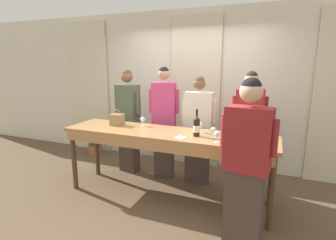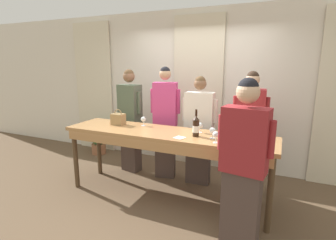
{
  "view_description": "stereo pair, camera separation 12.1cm",
  "coord_description": "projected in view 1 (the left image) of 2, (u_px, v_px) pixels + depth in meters",
  "views": [
    {
      "loc": [
        1.3,
        -3.18,
        1.88
      ],
      "look_at": [
        0.0,
        0.07,
        1.11
      ],
      "focal_mm": 28.0,
      "sensor_mm": 36.0,
      "label": 1
    },
    {
      "loc": [
        1.41,
        -3.14,
        1.88
      ],
      "look_at": [
        0.0,
        0.07,
        1.11
      ],
      "focal_mm": 28.0,
      "sensor_mm": 36.0,
      "label": 2
    }
  ],
  "objects": [
    {
      "name": "wall_back",
      "position": [
        196.0,
        89.0,
        4.78
      ],
      "size": [
        12.0,
        0.06,
        2.8
      ],
      "color": "silver",
      "rests_on": "ground_plane"
    },
    {
      "name": "curtain_panel_left",
      "position": [
        90.0,
        88.0,
        5.57
      ],
      "size": [
        0.9,
        0.03,
        2.69
      ],
      "color": "beige",
      "rests_on": "ground_plane"
    },
    {
      "name": "wine_glass_front_mid",
      "position": [
        217.0,
        134.0,
        3.07
      ],
      "size": [
        0.08,
        0.08,
        0.14
      ],
      "color": "white",
      "rests_on": "tasting_bar"
    },
    {
      "name": "handbag",
      "position": [
        117.0,
        119.0,
        3.92
      ],
      "size": [
        0.19,
        0.14,
        0.24
      ],
      "color": "#997A4C",
      "rests_on": "tasting_bar"
    },
    {
      "name": "wine_glass_front_left",
      "position": [
        143.0,
        120.0,
        3.87
      ],
      "size": [
        0.08,
        0.08,
        0.14
      ],
      "color": "white",
      "rests_on": "tasting_bar"
    },
    {
      "name": "wine_glass_center_left",
      "position": [
        258.0,
        134.0,
        3.08
      ],
      "size": [
        0.08,
        0.08,
        0.14
      ],
      "color": "white",
      "rests_on": "tasting_bar"
    },
    {
      "name": "guest_striped_shirt",
      "position": [
        248.0,
        132.0,
        3.76
      ],
      "size": [
        0.5,
        0.3,
        1.77
      ],
      "color": "#383D51",
      "rests_on": "ground_plane"
    },
    {
      "name": "potted_plant",
      "position": [
        95.0,
        138.0,
        5.41
      ],
      "size": [
        0.33,
        0.33,
        0.66
      ],
      "color": "#935B3D",
      "rests_on": "ground_plane"
    },
    {
      "name": "host_pouring",
      "position": [
        246.0,
        162.0,
        2.6
      ],
      "size": [
        0.55,
        0.28,
        1.75
      ],
      "color": "#473833",
      "rests_on": "ground_plane"
    },
    {
      "name": "guest_pink_top",
      "position": [
        164.0,
        122.0,
        4.22
      ],
      "size": [
        0.49,
        0.27,
        1.82
      ],
      "color": "#473833",
      "rests_on": "ground_plane"
    },
    {
      "name": "guest_cream_sweater",
      "position": [
        198.0,
        130.0,
        4.04
      ],
      "size": [
        0.55,
        0.23,
        1.69
      ],
      "color": "#473833",
      "rests_on": "ground_plane"
    },
    {
      "name": "wine_bottle",
      "position": [
        197.0,
        126.0,
        3.32
      ],
      "size": [
        0.08,
        0.08,
        0.35
      ],
      "color": "black",
      "rests_on": "tasting_bar"
    },
    {
      "name": "tasting_bar",
      "position": [
        165.0,
        139.0,
        3.55
      ],
      "size": [
        2.9,
        0.7,
        0.96
      ],
      "color": "#B27F4C",
      "rests_on": "ground_plane"
    },
    {
      "name": "guest_olive_jacket",
      "position": [
        128.0,
        120.0,
        4.47
      ],
      "size": [
        0.49,
        0.28,
        1.77
      ],
      "color": "#473833",
      "rests_on": "ground_plane"
    },
    {
      "name": "wine_glass_back_left",
      "position": [
        213.0,
        130.0,
        3.25
      ],
      "size": [
        0.08,
        0.08,
        0.14
      ],
      "color": "white",
      "rests_on": "tasting_bar"
    },
    {
      "name": "napkin",
      "position": [
        181.0,
        137.0,
        3.28
      ],
      "size": [
        0.15,
        0.15,
        0.0
      ],
      "color": "white",
      "rests_on": "tasting_bar"
    },
    {
      "name": "wine_glass_center_right",
      "position": [
        200.0,
        125.0,
        3.51
      ],
      "size": [
        0.08,
        0.08,
        0.14
      ],
      "color": "white",
      "rests_on": "tasting_bar"
    },
    {
      "name": "curtain_panel_center",
      "position": [
        195.0,
        93.0,
        4.73
      ],
      "size": [
        0.9,
        0.03,
        2.69
      ],
      "color": "beige",
      "rests_on": "ground_plane"
    },
    {
      "name": "ground_plane",
      "position": [
        166.0,
        196.0,
        3.76
      ],
      "size": [
        18.0,
        18.0,
        0.0
      ],
      "primitive_type": "plane",
      "color": "brown"
    },
    {
      "name": "wine_glass_front_right",
      "position": [
        245.0,
        137.0,
        2.95
      ],
      "size": [
        0.08,
        0.08,
        0.14
      ],
      "color": "white",
      "rests_on": "tasting_bar"
    },
    {
      "name": "wine_glass_back_mid",
      "position": [
        244.0,
        135.0,
        3.06
      ],
      "size": [
        0.08,
        0.08,
        0.14
      ],
      "color": "white",
      "rests_on": "tasting_bar"
    },
    {
      "name": "wine_glass_center_mid",
      "position": [
        232.0,
        137.0,
        2.98
      ],
      "size": [
        0.08,
        0.08,
        0.14
      ],
      "color": "white",
      "rests_on": "tasting_bar"
    }
  ]
}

